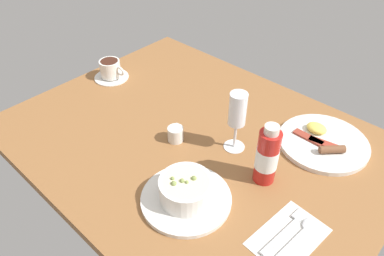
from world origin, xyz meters
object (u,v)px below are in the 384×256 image
(cutlery_setting, at_px, (290,235))
(breakfast_plate, at_px, (323,142))
(wine_glass, at_px, (237,112))
(sauce_bottle_red, at_px, (266,157))
(creamer_jug, at_px, (176,134))
(porridge_bowl, at_px, (186,192))
(coffee_cup, at_px, (111,70))

(cutlery_setting, xyz_separation_m, breakfast_plate, (-0.09, 0.34, 0.01))
(wine_glass, xyz_separation_m, sauce_bottle_red, (0.13, -0.05, -0.04))
(creamer_jug, relative_size, breakfast_plate, 0.21)
(cutlery_setting, bearing_deg, creamer_jug, 171.89)
(creamer_jug, distance_m, wine_glass, 0.20)
(cutlery_setting, bearing_deg, porridge_bowl, -160.79)
(creamer_jug, bearing_deg, breakfast_plate, 40.13)
(wine_glass, bearing_deg, sauce_bottle_red, -20.37)
(wine_glass, bearing_deg, porridge_bowl, -81.93)
(cutlery_setting, relative_size, sauce_bottle_red, 1.07)
(creamer_jug, xyz_separation_m, breakfast_plate, (0.33, 0.28, -0.01))
(cutlery_setting, height_order, coffee_cup, coffee_cup)
(wine_glass, relative_size, breakfast_plate, 0.71)
(cutlery_setting, height_order, sauce_bottle_red, sauce_bottle_red)
(sauce_bottle_red, bearing_deg, cutlery_setting, -35.69)
(cutlery_setting, distance_m, creamer_jug, 0.43)
(wine_glass, relative_size, sauce_bottle_red, 1.04)
(porridge_bowl, relative_size, breakfast_plate, 0.87)
(cutlery_setting, xyz_separation_m, wine_glass, (-0.28, 0.15, 0.12))
(wine_glass, distance_m, sauce_bottle_red, 0.15)
(wine_glass, height_order, breakfast_plate, wine_glass)
(wine_glass, bearing_deg, cutlery_setting, -28.91)
(cutlery_setting, relative_size, creamer_jug, 3.49)
(coffee_cup, height_order, breakfast_plate, coffee_cup)
(porridge_bowl, bearing_deg, breakfast_plate, 70.58)
(porridge_bowl, height_order, breakfast_plate, porridge_bowl)
(coffee_cup, xyz_separation_m, breakfast_plate, (0.74, 0.19, -0.02))
(wine_glass, bearing_deg, coffee_cup, -179.39)
(creamer_jug, bearing_deg, cutlery_setting, -8.11)
(wine_glass, bearing_deg, breakfast_plate, 45.30)
(cutlery_setting, height_order, wine_glass, wine_glass)
(cutlery_setting, relative_size, coffee_cup, 1.49)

